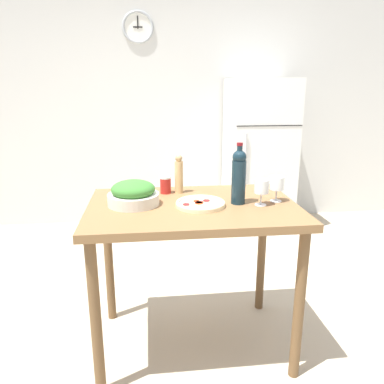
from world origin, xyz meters
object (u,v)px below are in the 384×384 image
(homemade_pizza, at_px, (200,204))
(salt_canister, at_px, (166,185))
(wine_bottle, at_px, (239,175))
(wine_glass_near, at_px, (262,188))
(wine_glass_far, at_px, (277,184))
(salad_bowl, at_px, (133,194))
(pepper_mill, at_px, (179,175))
(refrigerator, at_px, (258,156))

(homemade_pizza, relative_size, salt_canister, 2.59)
(wine_bottle, bearing_deg, wine_glass_near, -22.34)
(wine_glass_near, bearing_deg, salt_canister, 149.14)
(wine_bottle, xyz_separation_m, wine_glass_far, (0.22, 0.01, -0.06))
(wine_bottle, distance_m, salad_bowl, 0.59)
(wine_glass_far, bearing_deg, pepper_mill, 155.44)
(refrigerator, distance_m, wine_bottle, 2.08)
(wine_glass_near, relative_size, wine_glass_far, 1.00)
(wine_bottle, relative_size, wine_glass_near, 2.35)
(pepper_mill, distance_m, homemade_pizza, 0.31)
(wine_glass_far, relative_size, pepper_mill, 0.61)
(pepper_mill, bearing_deg, salad_bowl, -142.09)
(homemade_pizza, bearing_deg, refrigerator, 65.14)
(pepper_mill, distance_m, salad_bowl, 0.35)
(wine_glass_near, bearing_deg, wine_glass_far, 29.56)
(wine_glass_near, height_order, homemade_pizza, wine_glass_near)
(wine_bottle, height_order, homemade_pizza, wine_bottle)
(wine_bottle, bearing_deg, salt_canister, 146.84)
(wine_glass_far, bearing_deg, refrigerator, 76.25)
(wine_bottle, distance_m, homemade_pizza, 0.26)
(salad_bowl, xyz_separation_m, homemade_pizza, (0.36, -0.07, -0.05))
(salad_bowl, distance_m, homemade_pizza, 0.37)
(wine_bottle, bearing_deg, pepper_mill, 140.39)
(refrigerator, bearing_deg, salad_bowl, -123.94)
(wine_glass_far, bearing_deg, salt_canister, 158.41)
(pepper_mill, bearing_deg, refrigerator, 59.18)
(pepper_mill, bearing_deg, wine_glass_far, -24.56)
(pepper_mill, bearing_deg, homemade_pizza, -71.48)
(wine_glass_near, distance_m, homemade_pizza, 0.34)
(wine_glass_far, distance_m, pepper_mill, 0.59)
(homemade_pizza, distance_m, salt_canister, 0.33)
(refrigerator, relative_size, salad_bowl, 5.70)
(wine_bottle, bearing_deg, salad_bowl, 175.49)
(salt_canister, bearing_deg, pepper_mill, 0.02)
(wine_glass_near, distance_m, salt_canister, 0.59)
(wine_glass_near, distance_m, salad_bowl, 0.70)
(refrigerator, height_order, homemade_pizza, refrigerator)
(wine_glass_far, bearing_deg, wine_glass_near, -150.44)
(pepper_mill, xyz_separation_m, salt_canister, (-0.08, -0.00, -0.06))
(wine_glass_near, height_order, salad_bowl, wine_glass_near)
(wine_bottle, distance_m, salt_canister, 0.48)
(wine_glass_near, bearing_deg, wine_bottle, 157.66)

